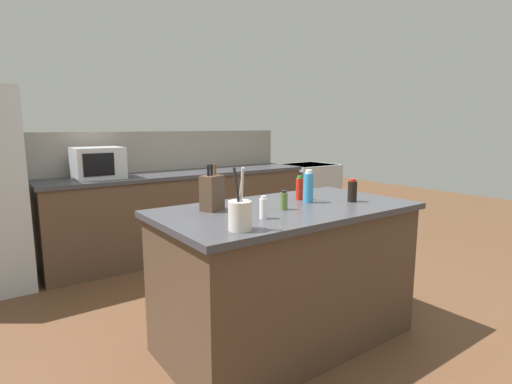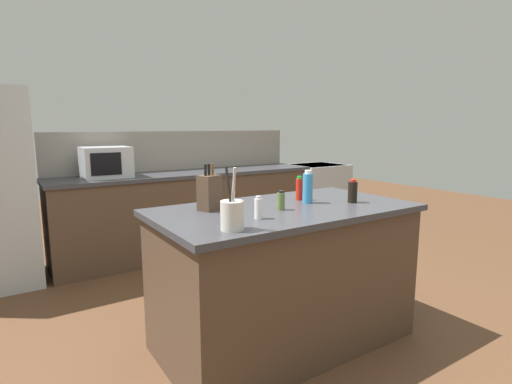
{
  "view_description": "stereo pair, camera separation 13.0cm",
  "coord_description": "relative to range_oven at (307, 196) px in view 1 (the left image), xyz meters",
  "views": [
    {
      "loc": [
        -1.67,
        -1.95,
        1.46
      ],
      "look_at": [
        0.0,
        0.35,
        0.99
      ],
      "focal_mm": 28.0,
      "sensor_mm": 36.0,
      "label": 1
    },
    {
      "loc": [
        -1.56,
        -2.03,
        1.46
      ],
      "look_at": [
        0.0,
        0.35,
        0.99
      ],
      "focal_mm": 28.0,
      "sensor_mm": 36.0,
      "label": 2
    }
  ],
  "objects": [
    {
      "name": "wall_backsplash",
      "position": [
        -1.95,
        0.32,
        0.7
      ],
      "size": [
        3.02,
        0.03,
        0.46
      ],
      "primitive_type": "cube",
      "color": "gray",
      "rests_on": "back_counter_run"
    },
    {
      "name": "range_oven",
      "position": [
        0.0,
        0.0,
        0.0
      ],
      "size": [
        0.76,
        0.65,
        0.92
      ],
      "color": "#ADB2B7",
      "rests_on": "ground_plane"
    },
    {
      "name": "kitchen_island",
      "position": [
        -2.25,
        -2.2,
        0.0
      ],
      "size": [
        1.71,
        0.92,
        0.94
      ],
      "color": "#4C3828",
      "rests_on": "ground_plane"
    },
    {
      "name": "hot_sauce_bottle",
      "position": [
        -2.02,
        -2.05,
        0.55
      ],
      "size": [
        0.05,
        0.05,
        0.17
      ],
      "color": "red",
      "rests_on": "kitchen_island"
    },
    {
      "name": "spice_jar_oregano",
      "position": [
        -2.33,
        -2.26,
        0.53
      ],
      "size": [
        0.05,
        0.05,
        0.12
      ],
      "color": "#567038",
      "rests_on": "kitchen_island"
    },
    {
      "name": "dish_soap_bottle",
      "position": [
        -2.04,
        -2.17,
        0.58
      ],
      "size": [
        0.07,
        0.07,
        0.23
      ],
      "color": "#3384BC",
      "rests_on": "kitchen_island"
    },
    {
      "name": "salt_shaker",
      "position": [
        -2.58,
        -2.38,
        0.53
      ],
      "size": [
        0.05,
        0.05,
        0.13
      ],
      "color": "silver",
      "rests_on": "kitchen_island"
    },
    {
      "name": "microwave",
      "position": [
        -2.87,
        0.0,
        0.63
      ],
      "size": [
        0.46,
        0.39,
        0.31
      ],
      "color": "#ADB2B7",
      "rests_on": "back_counter_run"
    },
    {
      "name": "back_counter_run",
      "position": [
        -1.95,
        0.0,
        0.0
      ],
      "size": [
        3.06,
        0.66,
        0.94
      ],
      "color": "#4C3828",
      "rests_on": "ground_plane"
    },
    {
      "name": "knife_block",
      "position": [
        -2.71,
        -2.01,
        0.59
      ],
      "size": [
        0.16,
        0.14,
        0.29
      ],
      "rotation": [
        0.0,
        0.0,
        0.38
      ],
      "color": "#4C3828",
      "rests_on": "kitchen_island"
    },
    {
      "name": "ground_plane",
      "position": [
        -2.25,
        -2.2,
        -0.47
      ],
      "size": [
        14.0,
        14.0,
        0.0
      ],
      "primitive_type": "plane",
      "color": "brown"
    },
    {
      "name": "utensil_crock",
      "position": [
        -2.83,
        -2.51,
        0.56
      ],
      "size": [
        0.12,
        0.12,
        0.32
      ],
      "color": "beige",
      "rests_on": "kitchen_island"
    },
    {
      "name": "soy_sauce_bottle",
      "position": [
        -1.77,
        -2.33,
        0.55
      ],
      "size": [
        0.06,
        0.06,
        0.16
      ],
      "color": "black",
      "rests_on": "kitchen_island"
    }
  ]
}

